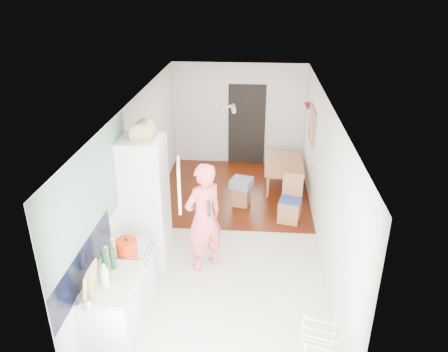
# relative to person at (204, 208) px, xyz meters

# --- Properties ---
(room_shell) EXTENTS (3.20, 7.00, 2.50)m
(room_shell) POSITION_rel_person_xyz_m (0.33, 0.92, 0.17)
(room_shell) COLOR silver
(room_shell) RESTS_ON ground
(floor) EXTENTS (3.20, 7.00, 0.01)m
(floor) POSITION_rel_person_xyz_m (0.33, 0.92, -1.08)
(floor) COLOR beige
(floor) RESTS_ON ground
(wood_floor_overlay) EXTENTS (3.20, 3.30, 0.01)m
(wood_floor_overlay) POSITION_rel_person_xyz_m (0.33, 2.77, -1.07)
(wood_floor_overlay) COLOR #571508
(wood_floor_overlay) RESTS_ON room_shell
(sage_wall_panel) EXTENTS (0.02, 3.00, 1.30)m
(sage_wall_panel) POSITION_rel_person_xyz_m (-1.26, -1.08, 0.77)
(sage_wall_panel) COLOR slate
(sage_wall_panel) RESTS_ON room_shell
(tile_splashback) EXTENTS (0.02, 1.90, 0.50)m
(tile_splashback) POSITION_rel_person_xyz_m (-1.26, -1.63, 0.07)
(tile_splashback) COLOR black
(tile_splashback) RESTS_ON room_shell
(doorway_recess) EXTENTS (0.90, 0.04, 2.00)m
(doorway_recess) POSITION_rel_person_xyz_m (0.53, 4.40, -0.08)
(doorway_recess) COLOR black
(doorway_recess) RESTS_ON room_shell
(base_cabinet) EXTENTS (0.60, 0.90, 0.86)m
(base_cabinet) POSITION_rel_person_xyz_m (-0.97, -1.63, -0.65)
(base_cabinet) COLOR silver
(base_cabinet) RESTS_ON room_shell
(worktop) EXTENTS (0.62, 0.92, 0.06)m
(worktop) POSITION_rel_person_xyz_m (-0.97, -1.63, -0.19)
(worktop) COLOR beige
(worktop) RESTS_ON room_shell
(range_cooker) EXTENTS (0.60, 0.60, 0.88)m
(range_cooker) POSITION_rel_person_xyz_m (-0.97, -0.88, -0.64)
(range_cooker) COLOR silver
(range_cooker) RESTS_ON room_shell
(cooker_top) EXTENTS (0.60, 0.60, 0.04)m
(cooker_top) POSITION_rel_person_xyz_m (-0.97, -0.88, -0.18)
(cooker_top) COLOR silver
(cooker_top) RESTS_ON room_shell
(fridge_housing) EXTENTS (0.66, 0.66, 2.15)m
(fridge_housing) POSITION_rel_person_xyz_m (-0.94, 0.14, -0.00)
(fridge_housing) COLOR silver
(fridge_housing) RESTS_ON room_shell
(fridge_door) EXTENTS (0.14, 0.56, 0.70)m
(fridge_door) POSITION_rel_person_xyz_m (-0.33, -0.16, 0.47)
(fridge_door) COLOR silver
(fridge_door) RESTS_ON room_shell
(fridge_interior) EXTENTS (0.02, 0.52, 0.66)m
(fridge_interior) POSITION_rel_person_xyz_m (-0.63, 0.14, 0.47)
(fridge_interior) COLOR white
(fridge_interior) RESTS_ON room_shell
(pinboard) EXTENTS (0.03, 0.90, 0.70)m
(pinboard) POSITION_rel_person_xyz_m (1.91, 2.82, 0.47)
(pinboard) COLOR tan
(pinboard) RESTS_ON room_shell
(pinboard_frame) EXTENTS (0.00, 0.94, 0.74)m
(pinboard_frame) POSITION_rel_person_xyz_m (1.89, 2.82, 0.47)
(pinboard_frame) COLOR #A15D34
(pinboard_frame) RESTS_ON room_shell
(wall_sconce) EXTENTS (0.18, 0.18, 0.16)m
(wall_sconce) POSITION_rel_person_xyz_m (1.87, 3.47, 0.67)
(wall_sconce) COLOR maroon
(wall_sconce) RESTS_ON room_shell
(person) EXTENTS (0.93, 0.91, 2.16)m
(person) POSITION_rel_person_xyz_m (0.00, 0.00, 0.00)
(person) COLOR #F36264
(person) RESTS_ON floor
(dining_table) EXTENTS (0.74, 1.30, 0.45)m
(dining_table) POSITION_rel_person_xyz_m (1.44, 3.17, -0.85)
(dining_table) COLOR #A15D34
(dining_table) RESTS_ON floor
(dining_chair) EXTENTS (0.47, 0.47, 0.93)m
(dining_chair) POSITION_rel_person_xyz_m (1.46, 1.57, -0.61)
(dining_chair) COLOR #A15D34
(dining_chair) RESTS_ON floor
(stool) EXTENTS (0.38, 0.38, 0.41)m
(stool) POSITION_rel_person_xyz_m (0.51, 2.14, -0.87)
(stool) COLOR #A15D34
(stool) RESTS_ON floor
(grey_drape) EXTENTS (0.51, 0.51, 0.18)m
(grey_drape) POSITION_rel_person_xyz_m (0.50, 2.14, -0.58)
(grey_drape) COLOR gray
(grey_drape) RESTS_ON stool
(bread_bin) EXTENTS (0.37, 0.36, 0.19)m
(bread_bin) POSITION_rel_person_xyz_m (-0.89, 0.14, 1.16)
(bread_bin) COLOR tan
(bread_bin) RESTS_ON fridge_housing
(red_casserole) EXTENTS (0.31, 0.31, 0.17)m
(red_casserole) POSITION_rel_person_xyz_m (-0.94, -0.98, -0.07)
(red_casserole) COLOR red
(red_casserole) RESTS_ON cooker_top
(steel_pan) EXTENTS (0.26, 0.26, 0.11)m
(steel_pan) POSITION_rel_person_xyz_m (-1.10, -2.06, -0.10)
(steel_pan) COLOR silver
(steel_pan) RESTS_ON worktop
(held_bottle) EXTENTS (0.05, 0.05, 0.25)m
(held_bottle) POSITION_rel_person_xyz_m (0.11, -0.18, 0.10)
(held_bottle) COLOR #153D1F
(held_bottle) RESTS_ON person
(bottle_a) EXTENTS (0.08, 0.08, 0.30)m
(bottle_a) POSITION_rel_person_xyz_m (-1.00, -1.37, -0.01)
(bottle_a) COLOR #153D1F
(bottle_a) RESTS_ON worktop
(bottle_b) EXTENTS (0.08, 0.08, 0.29)m
(bottle_b) POSITION_rel_person_xyz_m (-1.08, -1.43, -0.01)
(bottle_b) COLOR #153D1F
(bottle_b) RESTS_ON worktop
(bottle_c) EXTENTS (0.12, 0.12, 0.24)m
(bottle_c) POSITION_rel_person_xyz_m (-0.99, -1.70, -0.04)
(bottle_c) COLOR silver
(bottle_c) RESTS_ON worktop
(pepper_mill_front) EXTENTS (0.06, 0.06, 0.21)m
(pepper_mill_front) POSITION_rel_person_xyz_m (-1.11, -1.28, -0.05)
(pepper_mill_front) COLOR tan
(pepper_mill_front) RESTS_ON worktop
(pepper_mill_back) EXTENTS (0.07, 0.07, 0.23)m
(pepper_mill_back) POSITION_rel_person_xyz_m (-1.08, -1.10, -0.05)
(pepper_mill_back) COLOR tan
(pepper_mill_back) RESTS_ON worktop
(chopping_boards) EXTENTS (0.06, 0.31, 0.42)m
(chopping_boards) POSITION_rel_person_xyz_m (-1.08, -1.94, 0.05)
(chopping_boards) COLOR tan
(chopping_boards) RESTS_ON worktop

